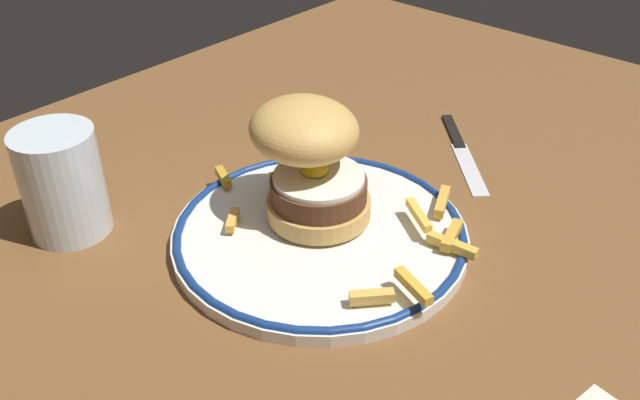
{
  "coord_description": "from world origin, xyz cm",
  "views": [
    {
      "loc": [
        -36.16,
        -29.26,
        39.25
      ],
      "look_at": [
        2.34,
        4.92,
        4.6
      ],
      "focal_mm": 38.47,
      "sensor_mm": 36.0,
      "label": 1
    }
  ],
  "objects_px": {
    "burger": "(310,158)",
    "knife": "(460,145)",
    "dinner_plate": "(320,233)",
    "water_glass": "(64,189)"
  },
  "relations": [
    {
      "from": "burger",
      "to": "knife",
      "type": "distance_m",
      "value": 0.24
    },
    {
      "from": "knife",
      "to": "water_glass",
      "type": "bearing_deg",
      "value": 153.35
    },
    {
      "from": "dinner_plate",
      "to": "burger",
      "type": "relative_size",
      "value": 2.04
    },
    {
      "from": "burger",
      "to": "water_glass",
      "type": "relative_size",
      "value": 1.3
    },
    {
      "from": "water_glass",
      "to": "burger",
      "type": "bearing_deg",
      "value": -46.05
    },
    {
      "from": "water_glass",
      "to": "knife",
      "type": "relative_size",
      "value": 0.75
    },
    {
      "from": "burger",
      "to": "knife",
      "type": "height_order",
      "value": "burger"
    },
    {
      "from": "water_glass",
      "to": "knife",
      "type": "bearing_deg",
      "value": -26.65
    },
    {
      "from": "dinner_plate",
      "to": "burger",
      "type": "distance_m",
      "value": 0.07
    },
    {
      "from": "burger",
      "to": "knife",
      "type": "relative_size",
      "value": 0.98
    }
  ]
}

